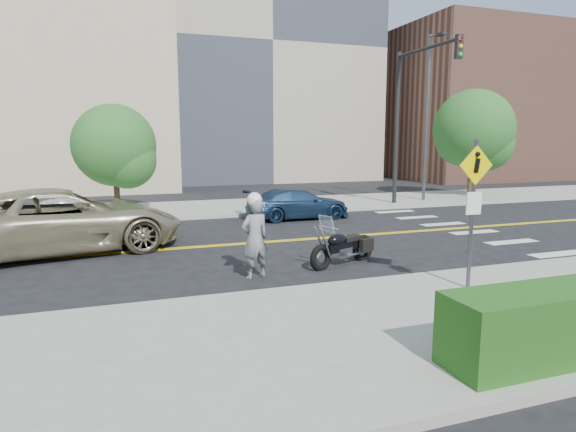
# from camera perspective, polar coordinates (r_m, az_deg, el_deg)

# --- Properties ---
(ground_plane) EXTENTS (120.00, 120.00, 0.00)m
(ground_plane) POSITION_cam_1_polar(r_m,az_deg,el_deg) (14.60, -9.29, -3.55)
(ground_plane) COLOR black
(ground_plane) RESTS_ON ground
(sidewalk_near) EXTENTS (60.00, 5.00, 0.15)m
(sidewalk_near) POSITION_cam_1_polar(r_m,az_deg,el_deg) (7.63, 0.85, -14.72)
(sidewalk_near) COLOR #9E9B91
(sidewalk_near) RESTS_ON ground_plane
(sidewalk_far) EXTENTS (60.00, 5.00, 0.15)m
(sidewalk_far) POSITION_cam_1_polar(r_m,az_deg,el_deg) (21.91, -12.70, 0.73)
(sidewalk_far) COLOR #9E9B91
(sidewalk_far) RESTS_ON ground_plane
(building_mid) EXTENTS (18.00, 14.00, 20.00)m
(building_mid) POSITION_cam_1_polar(r_m,az_deg,el_deg) (41.95, -4.80, 18.38)
(building_mid) COLOR #A39984
(building_mid) RESTS_ON ground_plane
(building_right) EXTENTS (14.00, 12.00, 12.00)m
(building_right) POSITION_cam_1_polar(r_m,az_deg,el_deg) (44.43, 21.10, 12.10)
(building_right) COLOR #8C5947
(building_right) RESTS_ON ground_plane
(lamp_post) EXTENTS (0.16, 0.16, 8.00)m
(lamp_post) POSITION_cam_1_polar(r_m,az_deg,el_deg) (25.12, 16.12, 10.95)
(lamp_post) COLOR #4C4C51
(lamp_post) RESTS_ON sidewalk_far
(traffic_light) EXTENTS (0.28, 4.50, 7.00)m
(traffic_light) POSITION_cam_1_polar(r_m,az_deg,el_deg) (22.85, 14.08, 12.57)
(traffic_light) COLOR black
(traffic_light) RESTS_ON sidewalk_far
(pedestrian_sign) EXTENTS (0.78, 0.08, 3.00)m
(pedestrian_sign) POSITION_cam_1_polar(r_m,az_deg,el_deg) (10.24, 21.11, 1.77)
(pedestrian_sign) COLOR #4C4C51
(pedestrian_sign) RESTS_ON sidewalk_near
(motorcyclist) EXTENTS (0.78, 0.61, 1.99)m
(motorcyclist) POSITION_cam_1_polar(r_m,az_deg,el_deg) (10.95, -3.94, -2.36)
(motorcyclist) COLOR #A3A2A7
(motorcyclist) RESTS_ON ground
(motorcycle) EXTENTS (2.28, 1.44, 1.33)m
(motorcycle) POSITION_cam_1_polar(r_m,az_deg,el_deg) (12.27, 6.60, -2.71)
(motorcycle) COLOR black
(motorcycle) RESTS_ON ground
(suv) EXTENTS (7.01, 4.28, 1.82)m
(suv) POSITION_cam_1_polar(r_m,az_deg,el_deg) (14.91, -25.18, -0.49)
(suv) COLOR tan
(suv) RESTS_ON ground
(parked_car_silver) EXTENTS (3.73, 1.65, 1.19)m
(parked_car_silver) POSITION_cam_1_polar(r_m,az_deg,el_deg) (17.46, -23.96, -0.17)
(parked_car_silver) COLOR #B4B9BC
(parked_car_silver) RESTS_ON ground
(parked_car_blue) EXTENTS (4.27, 1.85, 1.22)m
(parked_car_blue) POSITION_cam_1_polar(r_m,az_deg,el_deg) (19.36, 1.18, 1.48)
(parked_car_blue) COLOR navy
(parked_car_blue) RESTS_ON ground
(tree_far_a) EXTENTS (3.37, 3.37, 4.61)m
(tree_far_a) POSITION_cam_1_polar(r_m,az_deg,el_deg) (21.25, -19.89, 7.87)
(tree_far_a) COLOR #382619
(tree_far_a) RESTS_ON ground
(tree_far_b) EXTENTS (4.20, 4.20, 5.81)m
(tree_far_b) POSITION_cam_1_polar(r_m,az_deg,el_deg) (27.79, 21.11, 9.56)
(tree_far_b) COLOR #382619
(tree_far_b) RESTS_ON ground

